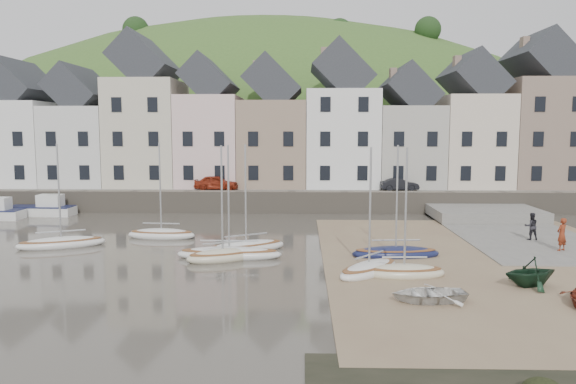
{
  "coord_description": "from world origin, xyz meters",
  "views": [
    {
      "loc": [
        0.92,
        -28.18,
        6.92
      ],
      "look_at": [
        0.0,
        6.0,
        3.0
      ],
      "focal_mm": 34.05,
      "sensor_mm": 36.0,
      "label": 1
    }
  ],
  "objects_px": {
    "car_left": "(216,183)",
    "car_right": "(399,185)",
    "rowboat_green": "(530,272)",
    "rowboat_white": "(428,294)",
    "person_red": "(562,234)",
    "person_dark": "(531,226)",
    "sailboat_0": "(61,243)"
  },
  "relations": [
    {
      "from": "car_left",
      "to": "car_right",
      "type": "bearing_deg",
      "value": -88.14
    },
    {
      "from": "rowboat_green",
      "to": "car_right",
      "type": "bearing_deg",
      "value": 167.27
    },
    {
      "from": "rowboat_green",
      "to": "car_right",
      "type": "xyz_separation_m",
      "value": [
        -1.54,
        24.02,
        1.42
      ]
    },
    {
      "from": "rowboat_white",
      "to": "rowboat_green",
      "type": "relative_size",
      "value": 1.2
    },
    {
      "from": "rowboat_green",
      "to": "person_red",
      "type": "xyz_separation_m",
      "value": [
        4.6,
        6.99,
        0.33
      ]
    },
    {
      "from": "rowboat_white",
      "to": "car_left",
      "type": "height_order",
      "value": "car_left"
    },
    {
      "from": "person_dark",
      "to": "car_right",
      "type": "xyz_separation_m",
      "value": [
        -5.69,
        13.99,
        1.18
      ]
    },
    {
      "from": "person_red",
      "to": "car_right",
      "type": "xyz_separation_m",
      "value": [
        -6.14,
        17.02,
        1.09
      ]
    },
    {
      "from": "rowboat_white",
      "to": "person_red",
      "type": "distance_m",
      "value": 13.31
    },
    {
      "from": "sailboat_0",
      "to": "rowboat_white",
      "type": "relative_size",
      "value": 2.09
    },
    {
      "from": "person_red",
      "to": "sailboat_0",
      "type": "bearing_deg",
      "value": -32.4
    },
    {
      "from": "sailboat_0",
      "to": "car_left",
      "type": "distance_m",
      "value": 17.76
    },
    {
      "from": "sailboat_0",
      "to": "rowboat_green",
      "type": "height_order",
      "value": "sailboat_0"
    },
    {
      "from": "person_red",
      "to": "car_right",
      "type": "relative_size",
      "value": 0.57
    },
    {
      "from": "sailboat_0",
      "to": "person_red",
      "type": "xyz_separation_m",
      "value": [
        28.88,
        -0.68,
        0.79
      ]
    },
    {
      "from": "car_right",
      "to": "rowboat_green",
      "type": "bearing_deg",
      "value": -179.27
    },
    {
      "from": "car_left",
      "to": "car_right",
      "type": "height_order",
      "value": "car_left"
    },
    {
      "from": "sailboat_0",
      "to": "rowboat_green",
      "type": "xyz_separation_m",
      "value": [
        24.28,
        -7.68,
        0.46
      ]
    },
    {
      "from": "car_right",
      "to": "person_red",
      "type": "bearing_deg",
      "value": -163.09
    },
    {
      "from": "sailboat_0",
      "to": "car_left",
      "type": "xyz_separation_m",
      "value": [
        6.65,
        16.34,
        1.99
      ]
    },
    {
      "from": "rowboat_white",
      "to": "person_dark",
      "type": "bearing_deg",
      "value": 136.66
    },
    {
      "from": "rowboat_white",
      "to": "car_left",
      "type": "distance_m",
      "value": 29.21
    },
    {
      "from": "rowboat_green",
      "to": "person_dark",
      "type": "relative_size",
      "value": 1.49
    },
    {
      "from": "rowboat_white",
      "to": "person_red",
      "type": "relative_size",
      "value": 1.62
    },
    {
      "from": "rowboat_green",
      "to": "person_dark",
      "type": "height_order",
      "value": "person_dark"
    },
    {
      "from": "sailboat_0",
      "to": "person_dark",
      "type": "height_order",
      "value": "sailboat_0"
    },
    {
      "from": "car_left",
      "to": "rowboat_white",
      "type": "bearing_deg",
      "value": -152.39
    },
    {
      "from": "rowboat_green",
      "to": "car_left",
      "type": "height_order",
      "value": "car_left"
    },
    {
      "from": "rowboat_white",
      "to": "car_right",
      "type": "bearing_deg",
      "value": 165.84
    },
    {
      "from": "sailboat_0",
      "to": "rowboat_white",
      "type": "xyz_separation_m",
      "value": [
        19.32,
        -9.92,
        0.11
      ]
    },
    {
      "from": "person_dark",
      "to": "rowboat_white",
      "type": "bearing_deg",
      "value": 54.58
    },
    {
      "from": "person_dark",
      "to": "car_left",
      "type": "relative_size",
      "value": 0.44
    }
  ]
}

